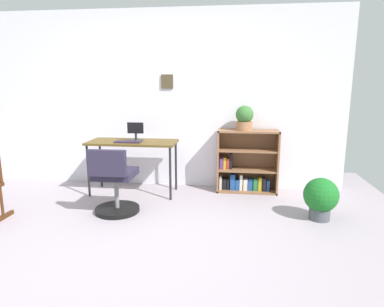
% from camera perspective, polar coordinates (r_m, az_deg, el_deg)
% --- Properties ---
extents(ground_plane, '(6.24, 6.24, 0.00)m').
position_cam_1_polar(ground_plane, '(3.23, -13.36, -16.03)').
color(ground_plane, '#9D919A').
extents(wall_back, '(5.20, 0.12, 2.50)m').
position_cam_1_polar(wall_back, '(4.93, -5.36, 9.00)').
color(wall_back, silver).
rests_on(wall_back, ground_plane).
extents(desk, '(1.18, 0.51, 0.73)m').
position_cam_1_polar(desk, '(4.60, -10.03, 1.35)').
color(desk, brown).
rests_on(desk, ground_plane).
extents(monitor, '(0.22, 0.19, 0.25)m').
position_cam_1_polar(monitor, '(4.60, -9.52, 3.49)').
color(monitor, '#262628').
rests_on(monitor, desk).
extents(keyboard, '(0.34, 0.13, 0.02)m').
position_cam_1_polar(keyboard, '(4.49, -10.83, 1.95)').
color(keyboard, '#2A1E33').
rests_on(keyboard, desk).
extents(office_chair, '(0.52, 0.55, 0.79)m').
position_cam_1_polar(office_chair, '(3.98, -12.98, -5.21)').
color(office_chair, black).
rests_on(office_chair, ground_plane).
extents(bookshelf_low, '(0.83, 0.30, 0.87)m').
position_cam_1_polar(bookshelf_low, '(4.76, 9.09, -1.82)').
color(bookshelf_low, brown).
rests_on(bookshelf_low, ground_plane).
extents(potted_plant_on_shelf, '(0.24, 0.24, 0.33)m').
position_cam_1_polar(potted_plant_on_shelf, '(4.59, 8.88, 6.00)').
color(potted_plant_on_shelf, '#9E6642').
rests_on(potted_plant_on_shelf, bookshelf_low).
extents(potted_plant_floor, '(0.38, 0.38, 0.47)m').
position_cam_1_polar(potted_plant_floor, '(4.00, 20.99, -6.90)').
color(potted_plant_floor, '#474C51').
rests_on(potted_plant_floor, ground_plane).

